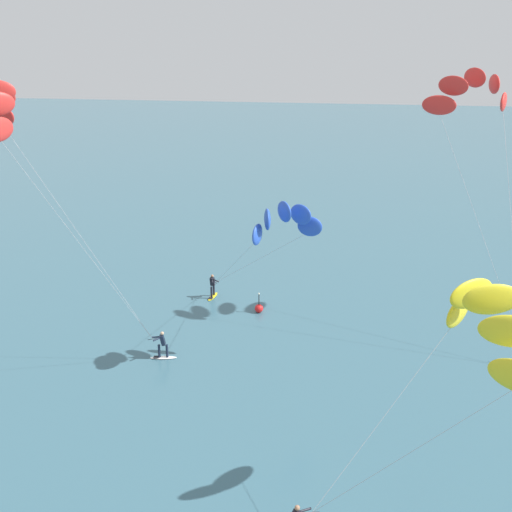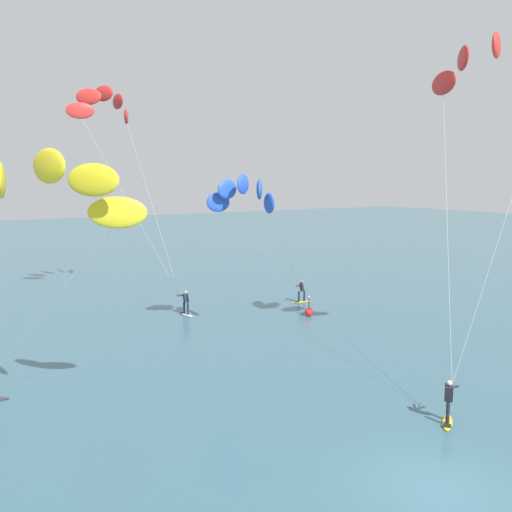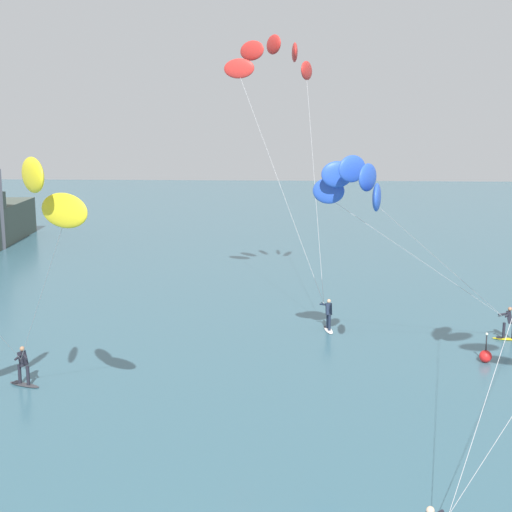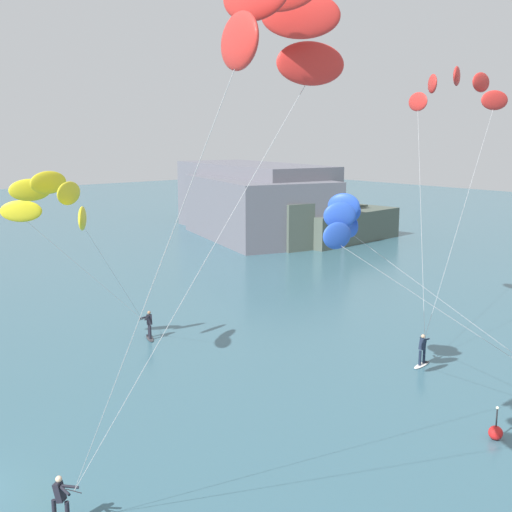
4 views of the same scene
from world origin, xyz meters
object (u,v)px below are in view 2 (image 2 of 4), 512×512
Objects in this scene: kitesurfer_mid_water at (107,111)px; kitesurfer_downwind at (247,201)px; kitesurfer_far_out at (47,201)px; kitesurfer_nearshore at (494,73)px; marker_buoy at (309,312)px.

kitesurfer_downwind is at bearing -72.52° from kitesurfer_mid_water.
kitesurfer_nearshore is at bearing -7.21° from kitesurfer_far_out.
kitesurfer_mid_water is at bearing 68.14° from kitesurfer_far_out.
kitesurfer_mid_water reaches higher than kitesurfer_far_out.
marker_buoy is (5.91, 1.86, -7.57)m from kitesurfer_downwind.
kitesurfer_mid_water is 1.46× the size of kitesurfer_downwind.
kitesurfer_mid_water is 19.80m from marker_buoy.
kitesurfer_nearshore is 18.26m from marker_buoy.
kitesurfer_mid_water is 22.84m from kitesurfer_far_out.
kitesurfer_downwind is at bearing 33.54° from kitesurfer_far_out.
kitesurfer_mid_water is (-10.53, 22.99, 0.01)m from kitesurfer_nearshore.
kitesurfer_nearshore reaches higher than marker_buoy.
kitesurfer_far_out is at bearing -146.46° from kitesurfer_downwind.
kitesurfer_far_out is 14.66m from kitesurfer_downwind.
kitesurfer_far_out is at bearing -151.21° from marker_buoy.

